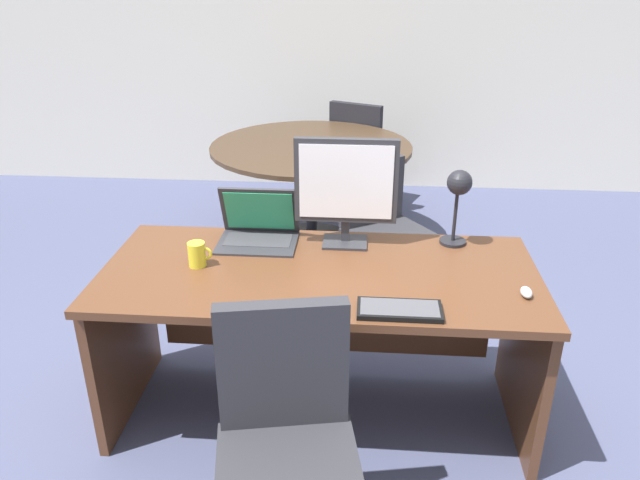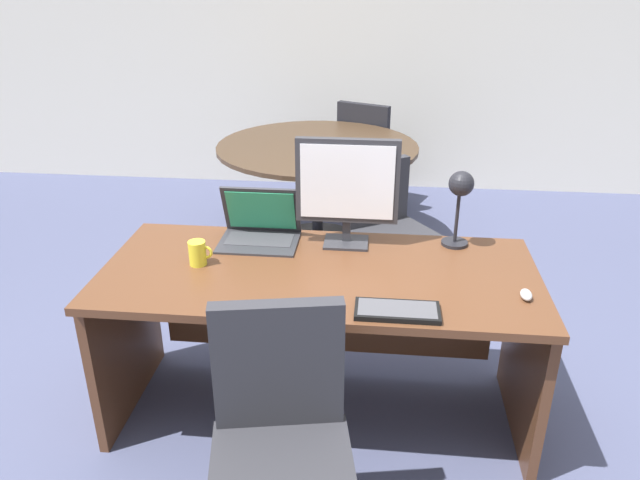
{
  "view_description": "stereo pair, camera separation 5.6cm",
  "coord_description": "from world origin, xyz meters",
  "px_view_note": "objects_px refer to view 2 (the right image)",
  "views": [
    {
      "loc": [
        0.18,
        -2.25,
        1.93
      ],
      "look_at": [
        0.0,
        0.04,
        0.87
      ],
      "focal_mm": 34.18,
      "sensor_mm": 36.0,
      "label": 1
    },
    {
      "loc": [
        0.24,
        -2.24,
        1.93
      ],
      "look_at": [
        0.0,
        0.04,
        0.87
      ],
      "focal_mm": 34.18,
      "sensor_mm": 36.0,
      "label": 2
    }
  ],
  "objects_px": {
    "monitor": "(347,185)",
    "meeting_chair_near": "(370,164)",
    "coffee_mug": "(198,252)",
    "meeting_chair_far": "(390,247)",
    "desk_lamp": "(460,193)",
    "desk": "(320,307)",
    "meeting_table": "(317,170)",
    "laptop": "(260,224)",
    "keyboard": "(397,311)",
    "office_chair": "(282,472)",
    "mouse": "(526,295)"
  },
  "relations": [
    {
      "from": "meeting_chair_near",
      "to": "meeting_table",
      "type": "bearing_deg",
      "value": -113.45
    },
    {
      "from": "monitor",
      "to": "coffee_mug",
      "type": "relative_size",
      "value": 4.62
    },
    {
      "from": "monitor",
      "to": "meeting_table",
      "type": "bearing_deg",
      "value": 100.88
    },
    {
      "from": "office_chair",
      "to": "coffee_mug",
      "type": "bearing_deg",
      "value": 121.7
    },
    {
      "from": "keyboard",
      "to": "mouse",
      "type": "height_order",
      "value": "mouse"
    },
    {
      "from": "monitor",
      "to": "coffee_mug",
      "type": "distance_m",
      "value": 0.7
    },
    {
      "from": "laptop",
      "to": "meeting_chair_near",
      "type": "bearing_deg",
      "value": 79.24
    },
    {
      "from": "meeting_table",
      "to": "meeting_chair_near",
      "type": "height_order",
      "value": "meeting_chair_near"
    },
    {
      "from": "mouse",
      "to": "meeting_table",
      "type": "bearing_deg",
      "value": 117.05
    },
    {
      "from": "meeting_chair_near",
      "to": "meeting_chair_far",
      "type": "distance_m",
      "value": 1.55
    },
    {
      "from": "laptop",
      "to": "coffee_mug",
      "type": "xyz_separation_m",
      "value": [
        -0.21,
        -0.28,
        -0.02
      ]
    },
    {
      "from": "keyboard",
      "to": "office_chair",
      "type": "bearing_deg",
      "value": -129.16
    },
    {
      "from": "coffee_mug",
      "to": "laptop",
      "type": "bearing_deg",
      "value": 52.94
    },
    {
      "from": "mouse",
      "to": "office_chair",
      "type": "relative_size",
      "value": 0.08
    },
    {
      "from": "coffee_mug",
      "to": "meeting_chair_far",
      "type": "bearing_deg",
      "value": 53.2
    },
    {
      "from": "monitor",
      "to": "coffee_mug",
      "type": "xyz_separation_m",
      "value": [
        -0.61,
        -0.27,
        -0.23
      ]
    },
    {
      "from": "office_chair",
      "to": "meeting_chair_far",
      "type": "bearing_deg",
      "value": 79.15
    },
    {
      "from": "keyboard",
      "to": "desk",
      "type": "bearing_deg",
      "value": 131.51
    },
    {
      "from": "office_chair",
      "to": "meeting_chair_far",
      "type": "distance_m",
      "value": 1.91
    },
    {
      "from": "laptop",
      "to": "keyboard",
      "type": "distance_m",
      "value": 0.87
    },
    {
      "from": "desk_lamp",
      "to": "desk",
      "type": "bearing_deg",
      "value": -157.94
    },
    {
      "from": "monitor",
      "to": "meeting_chair_far",
      "type": "height_order",
      "value": "monitor"
    },
    {
      "from": "desk_lamp",
      "to": "meeting_table",
      "type": "distance_m",
      "value": 1.79
    },
    {
      "from": "meeting_table",
      "to": "keyboard",
      "type": "bearing_deg",
      "value": -76.24
    },
    {
      "from": "monitor",
      "to": "meeting_chair_near",
      "type": "height_order",
      "value": "monitor"
    },
    {
      "from": "desk_lamp",
      "to": "meeting_chair_far",
      "type": "distance_m",
      "value": 1.09
    },
    {
      "from": "meeting_chair_far",
      "to": "meeting_table",
      "type": "bearing_deg",
      "value": 125.64
    },
    {
      "from": "monitor",
      "to": "meeting_chair_near",
      "type": "relative_size",
      "value": 0.54
    },
    {
      "from": "keyboard",
      "to": "meeting_table",
      "type": "bearing_deg",
      "value": 103.76
    },
    {
      "from": "laptop",
      "to": "meeting_chair_far",
      "type": "bearing_deg",
      "value": 53.29
    },
    {
      "from": "keyboard",
      "to": "mouse",
      "type": "relative_size",
      "value": 4.05
    },
    {
      "from": "mouse",
      "to": "desk_lamp",
      "type": "distance_m",
      "value": 0.55
    },
    {
      "from": "desk",
      "to": "coffee_mug",
      "type": "distance_m",
      "value": 0.58
    },
    {
      "from": "meeting_table",
      "to": "meeting_chair_far",
      "type": "bearing_deg",
      "value": -54.36
    },
    {
      "from": "laptop",
      "to": "office_chair",
      "type": "xyz_separation_m",
      "value": [
        0.26,
        -1.04,
        -0.44
      ]
    },
    {
      "from": "meeting_table",
      "to": "office_chair",
      "type": "bearing_deg",
      "value": -86.43
    },
    {
      "from": "laptop",
      "to": "coffee_mug",
      "type": "bearing_deg",
      "value": -127.06
    },
    {
      "from": "desk_lamp",
      "to": "meeting_chair_near",
      "type": "distance_m",
      "value": 2.49
    },
    {
      "from": "keyboard",
      "to": "meeting_chair_far",
      "type": "height_order",
      "value": "meeting_chair_far"
    },
    {
      "from": "laptop",
      "to": "coffee_mug",
      "type": "height_order",
      "value": "laptop"
    },
    {
      "from": "desk_lamp",
      "to": "mouse",
      "type": "bearing_deg",
      "value": -63.08
    },
    {
      "from": "desk_lamp",
      "to": "office_chair",
      "type": "height_order",
      "value": "desk_lamp"
    },
    {
      "from": "office_chair",
      "to": "desk",
      "type": "bearing_deg",
      "value": 86.94
    },
    {
      "from": "office_chair",
      "to": "mouse",
      "type": "bearing_deg",
      "value": 35.26
    },
    {
      "from": "meeting_table",
      "to": "laptop",
      "type": "bearing_deg",
      "value": -93.55
    },
    {
      "from": "desk",
      "to": "desk_lamp",
      "type": "bearing_deg",
      "value": 22.06
    },
    {
      "from": "laptop",
      "to": "coffee_mug",
      "type": "relative_size",
      "value": 3.37
    },
    {
      "from": "monitor",
      "to": "laptop",
      "type": "xyz_separation_m",
      "value": [
        -0.4,
        0.01,
        -0.21
      ]
    },
    {
      "from": "meeting_table",
      "to": "meeting_chair_near",
      "type": "xyz_separation_m",
      "value": [
        0.35,
        0.82,
        -0.21
      ]
    },
    {
      "from": "monitor",
      "to": "desk_lamp",
      "type": "relative_size",
      "value": 1.37
    }
  ]
}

